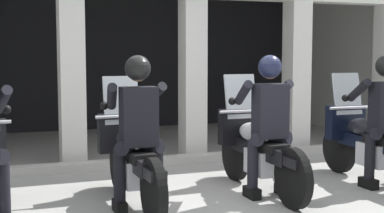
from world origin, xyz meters
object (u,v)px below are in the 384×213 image
Objects in this scene: motorcycle_far_right at (368,142)px; motorcycle_center_left at (131,157)px; police_officer_far_right at (384,109)px; police_officer_center_left at (138,119)px; police_officer_center_right at (269,113)px; motorcycle_center_right at (257,148)px.

motorcycle_center_left is at bearing -177.83° from motorcycle_far_right.
motorcycle_far_right is 0.52m from police_officer_far_right.
police_officer_center_left and police_officer_center_right have the same top height.
police_officer_center_left is 1.50m from police_officer_center_right.
police_officer_center_right is 1.00× the size of police_officer_far_right.
motorcycle_center_left is at bearing -167.01° from motorcycle_center_right.
motorcycle_center_right is 1.29× the size of police_officer_far_right.
motorcycle_center_left is at bearing 97.93° from police_officer_center_left.
police_officer_center_right reaches higher than motorcycle_far_right.
motorcycle_center_left is 1.29× the size of police_officer_center_right.
police_officer_center_right reaches higher than motorcycle_center_right.
police_officer_far_right is at bearing -86.88° from motorcycle_far_right.
police_officer_center_left is 1.60m from motorcycle_center_right.
motorcycle_center_right is at bearing -179.96° from motorcycle_far_right.
motorcycle_center_left is 1.29× the size of police_officer_center_left.
motorcycle_center_left is 1.29× the size of police_officer_far_right.
police_officer_center_right is at bearing -169.20° from motorcycle_far_right.
police_officer_center_right is 1.51m from police_officer_far_right.
motorcycle_center_left is 1.59m from police_officer_center_right.
police_officer_far_right is at bearing 1.60° from motorcycle_center_left.
motorcycle_center_left is at bearing -177.73° from police_officer_center_right.
motorcycle_center_right is (1.50, 0.02, 0.00)m from motorcycle_center_left.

